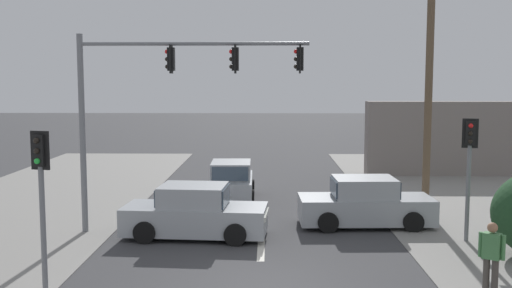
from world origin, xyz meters
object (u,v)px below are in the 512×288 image
Objects in this scene: hatchback_crossing_left at (231,182)px; pedestrian_at_kerb at (491,255)px; sedan_kerbside_parked at (195,214)px; sedan_oncoming_near at (365,204)px; traffic_signal_mast at (160,90)px; pedestal_signal_left_kerb at (41,184)px; utility_pole_midground_right at (429,76)px; pedestal_signal_right_kerb at (469,159)px.

pedestrian_at_kerb reaches higher than hatchback_crossing_left.
sedan_kerbside_parked and sedan_oncoming_near have the same top height.
pedestal_signal_left_kerb is at bearing -108.09° from traffic_signal_mast.
pedestal_signal_left_kerb is 10.90m from hatchback_crossing_left.
traffic_signal_mast reaches higher than pedestal_signal_left_kerb.
pedestal_signal_left_kerb is at bearing -120.25° from sedan_kerbside_parked.
utility_pole_midground_right is 9.33m from sedan_kerbside_parked.
hatchback_crossing_left is 6.06m from sedan_oncoming_near.
pedestal_signal_left_kerb is 0.83× the size of sedan_oncoming_near.
hatchback_crossing_left is (-6.93, 2.08, -4.05)m from utility_pole_midground_right.
pedestal_signal_right_kerb is at bearing 77.88° from pedestrian_at_kerb.
traffic_signal_mast is 4.23× the size of pedestrian_at_kerb.
pedestal_signal_left_kerb is 5.70m from sedan_kerbside_parked.
pedestal_signal_right_kerb and pedestal_signal_left_kerb have the same top height.
pedestrian_at_kerb is (6.18, -10.29, 0.22)m from hatchback_crossing_left.
hatchback_crossing_left is at bearing 71.06° from pedestal_signal_left_kerb.
utility_pole_midground_right is 5.55× the size of pedestrian_at_kerb.
pedestal_signal_left_kerb reaches higher than sedan_kerbside_parked.
traffic_signal_mast reaches higher than hatchback_crossing_left.
sedan_kerbside_parked is at bearing -156.12° from utility_pole_midground_right.
sedan_kerbside_parked is at bearing 145.28° from pedestrian_at_kerb.
hatchback_crossing_left is (-7.13, 5.87, -1.71)m from pedestal_signal_right_kerb.
pedestal_signal_left_kerb is (-10.62, -4.31, 0.00)m from pedestal_signal_right_kerb.
pedestal_signal_left_kerb is (-1.69, -5.17, -1.94)m from traffic_signal_mast.
hatchback_crossing_left is at bearing 120.99° from pedestrian_at_kerb.
traffic_signal_mast is at bearing 155.76° from sedan_kerbside_parked.
pedestal_signal_left_kerb is at bearing -142.16° from utility_pole_midground_right.
utility_pole_midground_right reaches higher than pedestal_signal_right_kerb.
utility_pole_midground_right is 2.11× the size of sedan_oncoming_near.
utility_pole_midground_right is 5.11m from sedan_oncoming_near.
sedan_kerbside_parked is (-7.88, 0.38, -1.71)m from pedestal_signal_right_kerb.
sedan_kerbside_parked is (-7.69, -3.40, -4.05)m from utility_pole_midground_right.
traffic_signal_mast is 9.18m from pedestal_signal_right_kerb.
hatchback_crossing_left is 2.25× the size of pedestrian_at_kerb.
sedan_kerbside_parked is at bearing -97.83° from hatchback_crossing_left.
pedestrian_at_kerb is at bearing -0.63° from pedestal_signal_left_kerb.
sedan_kerbside_parked is 1.18× the size of hatchback_crossing_left.
hatchback_crossing_left is (0.75, 5.48, -0.00)m from sedan_kerbside_parked.
pedestrian_at_kerb is (6.93, -4.80, 0.22)m from sedan_kerbside_parked.
utility_pole_midground_right is 2.54× the size of pedestal_signal_right_kerb.
pedestrian_at_kerb is (-0.76, -8.21, -3.83)m from utility_pole_midground_right.
hatchback_crossing_left is 0.86× the size of sedan_oncoming_near.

